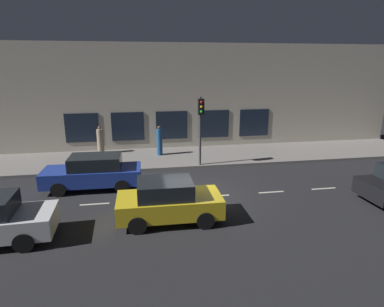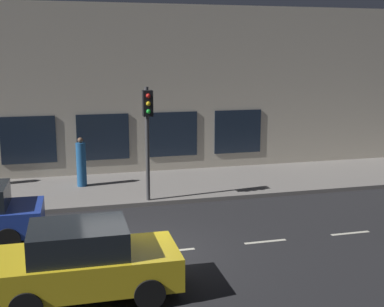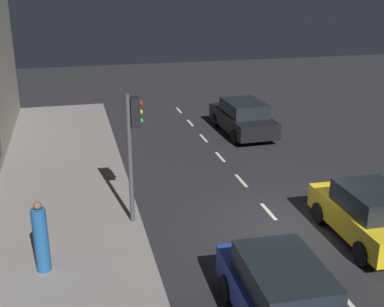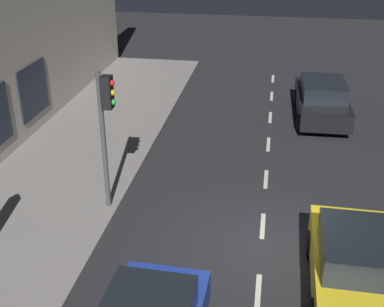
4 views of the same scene
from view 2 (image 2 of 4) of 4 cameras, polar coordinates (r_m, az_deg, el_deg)
name	(u,v)px [view 2 (image 2 of 4)]	position (r m, az deg, el deg)	size (l,w,h in m)	color
ground_plane	(134,255)	(13.28, -6.53, -11.21)	(60.00, 60.00, 0.00)	#232326
sidewalk	(110,189)	(19.15, -9.22, -3.99)	(4.50, 32.00, 0.15)	gray
building_facade	(101,92)	(21.09, -10.19, 6.79)	(0.65, 32.00, 6.99)	beige
lane_centre_line	(172,251)	(13.44, -2.23, -10.85)	(0.12, 27.20, 0.01)	beige
traffic_light	(148,122)	(16.70, -5.00, 3.49)	(0.48, 0.32, 3.82)	#424244
parked_car_1	(85,261)	(11.05, -11.94, -11.74)	(1.90, 3.84, 1.58)	gold
pedestrian_0	(81,164)	(19.34, -12.31, -1.12)	(0.47, 0.47, 1.84)	#1E5189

